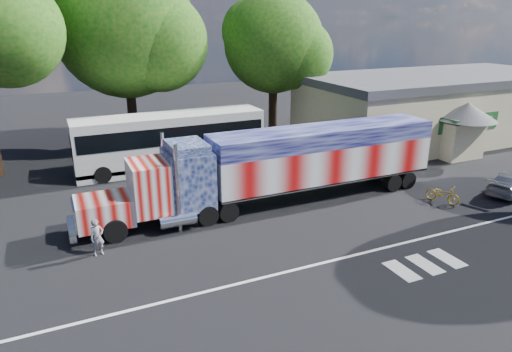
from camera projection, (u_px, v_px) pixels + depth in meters
name	position (u px, v px, depth m)	size (l,w,h in m)	color
ground	(283.00, 234.00, 21.06)	(100.00, 100.00, 0.00)	black
lane_markings	(363.00, 264.00, 18.48)	(30.00, 2.67, 0.01)	silver
semi_truck	(284.00, 164.00, 24.03)	(19.71, 3.11, 4.20)	black
coach_bus	(171.00, 140.00, 29.93)	(12.27, 2.86, 3.57)	silver
hall_building	(438.00, 106.00, 37.30)	(22.40, 12.80, 5.20)	beige
parked_car	(511.00, 183.00, 25.89)	(1.69, 4.15, 1.20)	#A5A7AA
woman	(97.00, 237.00, 18.99)	(0.59, 0.38, 1.61)	slate
bicycle	(442.00, 194.00, 24.54)	(0.64, 1.83, 0.96)	gold
tree_ne_a	(275.00, 43.00, 36.35)	(8.36, 7.96, 11.55)	black
tree_n_mid	(127.00, 28.00, 32.50)	(10.52, 10.01, 13.84)	black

